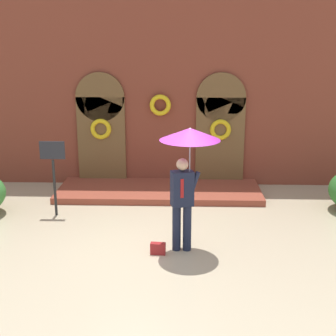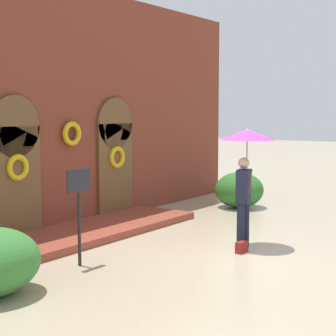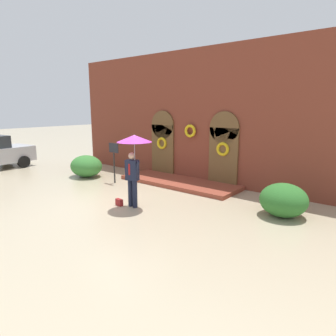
# 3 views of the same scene
# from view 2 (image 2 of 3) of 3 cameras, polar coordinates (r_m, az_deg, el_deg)

# --- Properties ---
(ground_plane) EXTENTS (80.00, 80.00, 0.00)m
(ground_plane) POSITION_cam_2_polar(r_m,az_deg,el_deg) (11.07, 5.02, -8.42)
(ground_plane) COLOR tan
(building_facade) EXTENTS (14.00, 2.30, 5.60)m
(building_facade) POSITION_cam_2_polar(r_m,az_deg,el_deg) (13.27, -10.73, 5.54)
(building_facade) COLOR brown
(building_facade) RESTS_ON ground
(person_with_umbrella) EXTENTS (1.10, 1.10, 2.36)m
(person_with_umbrella) POSITION_cam_2_polar(r_m,az_deg,el_deg) (11.25, 7.95, 1.66)
(person_with_umbrella) COLOR #191E33
(person_with_umbrella) RESTS_ON ground
(handbag) EXTENTS (0.29, 0.15, 0.22)m
(handbag) POSITION_cam_2_polar(r_m,az_deg,el_deg) (10.97, 7.48, -7.98)
(handbag) COLOR maroon
(handbag) RESTS_ON ground
(sign_post) EXTENTS (0.56, 0.06, 1.72)m
(sign_post) POSITION_cam_2_polar(r_m,az_deg,el_deg) (9.90, -9.05, -3.28)
(sign_post) COLOR black
(sign_post) RESTS_ON ground
(shrub_right) EXTENTS (1.39, 1.36, 1.00)m
(shrub_right) POSITION_cam_2_polar(r_m,az_deg,el_deg) (15.96, 7.24, -2.22)
(shrub_right) COLOR #2D6B28
(shrub_right) RESTS_ON ground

